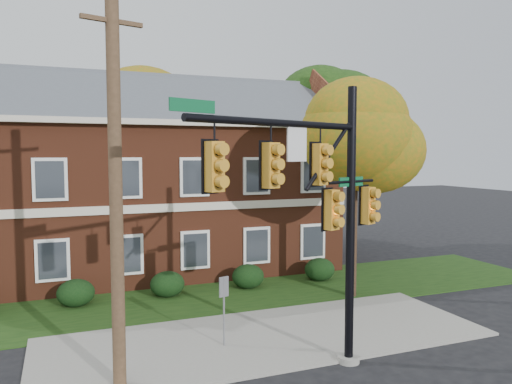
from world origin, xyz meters
name	(u,v)px	position (x,y,z in m)	size (l,w,h in m)	color
ground	(280,350)	(0.00, 0.00, 0.00)	(120.00, 120.00, 0.00)	black
sidewalk	(267,337)	(0.00, 1.00, 0.04)	(14.00, 5.00, 0.08)	gray
grass_strip	(220,296)	(0.00, 6.00, 0.02)	(30.00, 6.00, 0.04)	#193811
apartment_building	(145,170)	(-2.00, 11.95, 4.99)	(18.80, 8.80, 9.74)	brown
hedge_left	(76,293)	(-5.50, 6.70, 0.53)	(1.40, 1.26, 1.05)	black
hedge_center	(167,284)	(-2.00, 6.70, 0.53)	(1.40, 1.26, 1.05)	black
hedge_right	(248,276)	(1.50, 6.70, 0.53)	(1.40, 1.26, 1.05)	black
hedge_far_right	(320,269)	(5.00, 6.70, 0.53)	(1.40, 1.26, 1.05)	black
tree_near_right	(361,132)	(5.22, 3.87, 6.67)	(4.50, 4.25, 8.58)	black
tree_right_rear	(335,114)	(9.31, 12.81, 8.12)	(6.30, 5.95, 10.62)	black
tree_far_rear	(145,107)	(-0.66, 19.79, 8.84)	(6.84, 6.46, 11.52)	black
traffic_signal	(318,197)	(0.13, -1.99, 4.72)	(6.42, 2.61, 7.60)	gray
utility_pole	(116,191)	(-4.70, -0.72, 4.90)	(1.48, 0.50, 9.67)	#493422
sign_post	(224,300)	(-1.50, 0.77, 1.47)	(0.31, 0.12, 2.17)	slate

